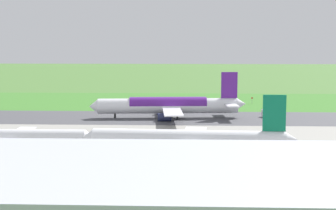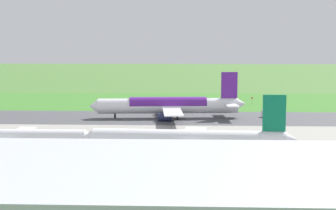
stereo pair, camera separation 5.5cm
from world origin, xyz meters
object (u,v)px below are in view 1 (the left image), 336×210
at_px(service_truck_baggage, 268,113).
at_px(airliner_parked_mid, 189,140).
at_px(airliner_parked_far, 11,137).
at_px(traffic_cone_orange, 244,103).
at_px(airliner_main, 169,105).
at_px(no_stopping_sign, 252,100).

bearing_deg(service_truck_baggage, airliner_parked_mid, 66.77).
bearing_deg(airliner_parked_far, traffic_cone_orange, -124.04).
distance_m(airliner_parked_mid, airliner_parked_far, 44.11).
bearing_deg(service_truck_baggage, traffic_cone_orange, -83.72).
relative_size(airliner_main, airliner_parked_far, 1.32).
relative_size(airliner_parked_far, traffic_cone_orange, 74.64).
xyz_separation_m(airliner_parked_mid, airliner_parked_far, (43.75, -5.60, -0.72)).
relative_size(airliner_main, airliner_parked_mid, 1.08).
bearing_deg(airliner_parked_mid, service_truck_baggage, -113.23).
bearing_deg(airliner_main, service_truck_baggage, -175.72).
bearing_deg(no_stopping_sign, service_truck_baggage, 91.95).
bearing_deg(airliner_main, airliner_parked_far, 56.47).
bearing_deg(traffic_cone_orange, airliner_parked_far, 55.96).
xyz_separation_m(airliner_parked_far, traffic_cone_orange, (-66.53, -98.48, -3.01)).
relative_size(airliner_main, service_truck_baggage, 8.75).
bearing_deg(no_stopping_sign, airliner_parked_mid, 75.73).
bearing_deg(service_truck_baggage, airliner_main, 4.28).
height_order(airliner_parked_mid, service_truck_baggage, airliner_parked_mid).
xyz_separation_m(no_stopping_sign, traffic_cone_orange, (3.15, -2.11, -1.40)).
distance_m(service_truck_baggage, no_stopping_sign, 38.52).
relative_size(airliner_parked_mid, traffic_cone_orange, 91.18).
xyz_separation_m(airliner_main, service_truck_baggage, (-34.35, -2.57, -2.95)).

